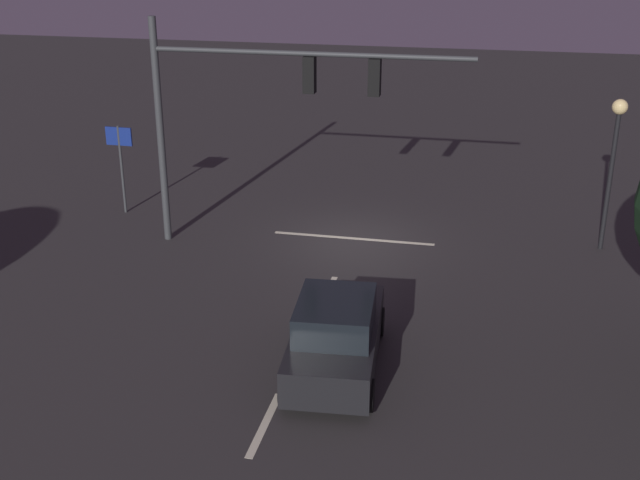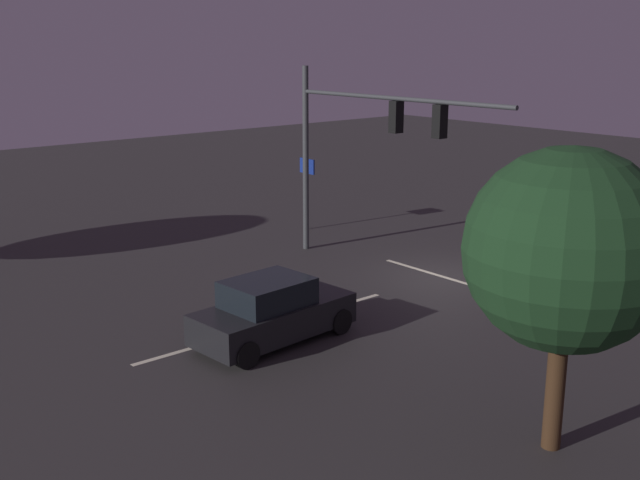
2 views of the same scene
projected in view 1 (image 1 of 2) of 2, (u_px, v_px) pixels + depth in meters
The scene contains 8 objects.
ground_plane at pixel (353, 239), 24.75m from camera, with size 80.00×80.00×0.00m, color #2D2B2B.
traffic_signal_assembly at pixel (256, 96), 22.53m from camera, with size 9.12×0.47×6.67m.
lane_dash_far at pixel (327, 294), 21.12m from camera, with size 2.20×0.16×0.01m, color beige.
lane_dash_mid at pixel (265, 424), 15.68m from camera, with size 2.20×0.16×0.01m, color beige.
stop_bar at pixel (353, 238), 24.79m from camera, with size 5.00×0.16×0.01m, color beige.
car_approaching at pixel (336, 335), 17.38m from camera, with size 2.19×4.47×1.70m.
street_lamp_left_kerb at pixel (615, 145), 22.84m from camera, with size 0.44×0.44×4.51m.
route_sign at pixel (120, 151), 26.22m from camera, with size 0.90×0.09×2.97m.
Camera 1 is at (-3.84, 22.68, 9.19)m, focal length 45.05 mm.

